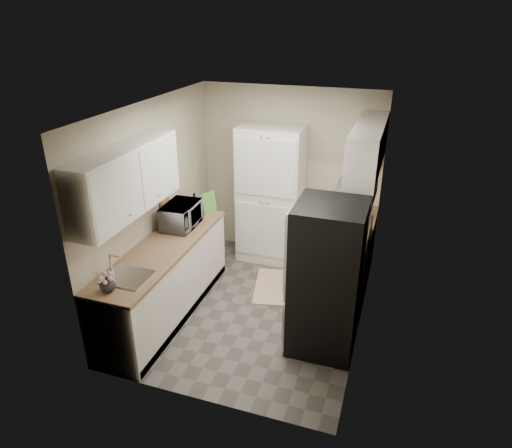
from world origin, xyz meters
name	(u,v)px	position (x,y,z in m)	size (l,w,h in m)	color
ground	(254,307)	(0.00, 0.00, 0.00)	(3.20, 3.20, 0.00)	#56514C
room_shell	(252,187)	(-0.02, -0.01, 1.63)	(2.64, 3.24, 2.52)	#B3AA90
pantry_cabinet	(270,196)	(-0.20, 1.32, 1.00)	(0.90, 0.55, 2.00)	silver
base_cabinet_left	(166,282)	(-0.99, -0.43, 0.44)	(0.60, 2.30, 0.88)	silver
countertop_left	(162,248)	(-0.99, -0.43, 0.90)	(0.63, 2.33, 0.04)	#846647
base_cabinet_right	(349,246)	(0.99, 1.19, 0.44)	(0.60, 0.80, 0.88)	silver
countertop_right	(352,216)	(0.99, 1.19, 0.90)	(0.63, 0.83, 0.04)	#846647
electric_range	(339,272)	(0.97, 0.39, 0.48)	(0.71, 0.78, 1.13)	#B7B7BC
refrigerator	(326,279)	(0.94, -0.41, 0.85)	(0.70, 0.72, 1.70)	#B7B7BC
microwave	(181,215)	(-1.02, 0.14, 1.07)	(0.55, 0.37, 0.31)	silver
wine_bottle	(195,207)	(-0.96, 0.42, 1.08)	(0.08, 0.08, 0.32)	black
flower_vase	(107,284)	(-1.03, -1.42, 1.00)	(0.15, 0.15, 0.16)	silver
cutting_board	(209,202)	(-0.87, 0.66, 1.06)	(0.02, 0.23, 0.29)	#549339
toaster_oven	(353,208)	(0.99, 1.16, 1.03)	(0.29, 0.37, 0.22)	#AFB0B4
fruit_basket	(353,197)	(0.98, 1.18, 1.19)	(0.24, 0.24, 0.10)	orange
kitchen_mat	(276,286)	(0.13, 0.53, 0.01)	(0.55, 0.88, 0.01)	#D9B58C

